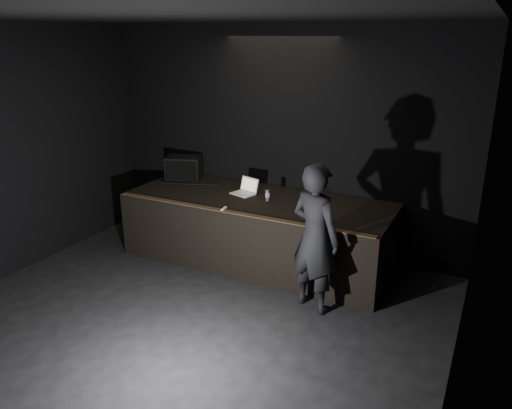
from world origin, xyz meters
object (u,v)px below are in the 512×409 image
Objects in this scene: laptop at (246,190)px; person at (315,238)px; stage_riser at (258,230)px; stage_monitor at (184,168)px; beer_can at (268,195)px.

person reaches higher than laptop.
stage_monitor is at bearing 165.55° from stage_riser.
beer_can is at bearing -2.37° from laptop.
stage_monitor reaches higher than beer_can.
stage_monitor is 1.83m from beer_can.
stage_monitor is 0.35× the size of person.
stage_riser is 0.64m from laptop.
beer_can is (0.16, -0.01, 0.58)m from stage_riser.
stage_monitor reaches higher than laptop.
person is at bearing -18.45° from laptop.
stage_riser is at bearing 175.01° from beer_can.
laptop is at bearing 153.35° from stage_riser.
person is (1.54, -1.09, -0.11)m from laptop.
stage_riser is 1.80m from stage_monitor.
stage_riser is at bearing -34.93° from stage_monitor.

